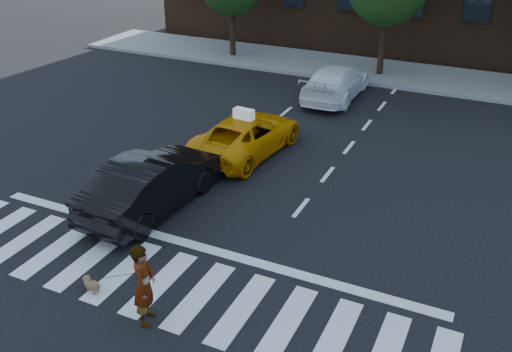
# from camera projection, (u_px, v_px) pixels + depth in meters

# --- Properties ---
(ground) EXTENTS (120.00, 120.00, 0.00)m
(ground) POSITION_uv_depth(u_px,v_px,m) (160.00, 283.00, 12.51)
(ground) COLOR black
(ground) RESTS_ON ground
(crosswalk) EXTENTS (13.00, 2.40, 0.01)m
(crosswalk) POSITION_uv_depth(u_px,v_px,m) (160.00, 283.00, 12.51)
(crosswalk) COLOR silver
(crosswalk) RESTS_ON ground
(stop_line) EXTENTS (12.00, 0.30, 0.01)m
(stop_line) POSITION_uv_depth(u_px,v_px,m) (197.00, 246.00, 13.80)
(stop_line) COLOR silver
(stop_line) RESTS_ON ground
(sidewalk_far) EXTENTS (30.00, 4.00, 0.15)m
(sidewalk_far) POSITION_uv_depth(u_px,v_px,m) (371.00, 71.00, 26.56)
(sidewalk_far) COLOR slate
(sidewalk_far) RESTS_ON ground
(taxi) EXTENTS (2.52, 4.69, 1.25)m
(taxi) POSITION_uv_depth(u_px,v_px,m) (247.00, 135.00, 18.36)
(taxi) COLOR orange
(taxi) RESTS_ON ground
(black_sedan) EXTENTS (1.91, 4.73, 1.53)m
(black_sedan) POSITION_uv_depth(u_px,v_px,m) (153.00, 182.00, 15.13)
(black_sedan) COLOR black
(black_sedan) RESTS_ON ground
(white_suv) EXTENTS (1.95, 4.66, 1.34)m
(white_suv) POSITION_uv_depth(u_px,v_px,m) (336.00, 82.00, 23.11)
(white_suv) COLOR white
(white_suv) RESTS_ON ground
(woman) EXTENTS (0.63, 0.76, 1.78)m
(woman) POSITION_uv_depth(u_px,v_px,m) (144.00, 285.00, 11.05)
(woman) COLOR #999999
(woman) RESTS_ON ground
(dog) EXTENTS (0.55, 0.31, 0.32)m
(dog) POSITION_uv_depth(u_px,v_px,m) (91.00, 284.00, 12.20)
(dog) COLOR #92704A
(dog) RESTS_ON ground
(taxi_sign) EXTENTS (0.67, 0.34, 0.32)m
(taxi_sign) POSITION_uv_depth(u_px,v_px,m) (244.00, 114.00, 17.84)
(taxi_sign) COLOR white
(taxi_sign) RESTS_ON taxi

